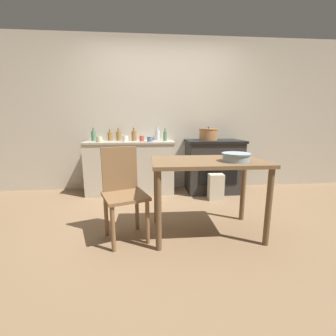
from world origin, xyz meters
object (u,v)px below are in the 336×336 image
object	(u,v)px
stock_pot	(208,134)
bottle_mid_left	(134,136)
mixing_bowl_large	(236,157)
bottle_center_left	(165,136)
cup_end_right	(125,139)
bottle_left	(110,136)
cup_mid_right	(99,139)
chair	(123,190)
bottle_center	(94,136)
bottle_far_left	(119,136)
flour_sack	(216,187)
stove	(213,166)
work_table	(208,172)
cup_right	(142,138)
bottle_center_right	(157,135)
cup_far_right	(150,139)

from	to	relation	value
stock_pot	bottle_mid_left	distance (m)	1.23
stock_pot	mixing_bowl_large	bearing A→B (deg)	-94.93
bottle_center_left	cup_end_right	world-z (taller)	bottle_center_left
bottle_left	cup_mid_right	xyz separation A→B (m)	(-0.12, -0.26, -0.03)
chair	bottle_center	bearing A→B (deg)	90.97
bottle_far_left	cup_end_right	world-z (taller)	bottle_far_left
flour_sack	chair	bearing A→B (deg)	-140.97
stove	work_table	bearing A→B (deg)	-108.34
bottle_center	mixing_bowl_large	bearing A→B (deg)	-44.60
bottle_far_left	bottle_mid_left	bearing A→B (deg)	-7.67
bottle_left	bottle_mid_left	bearing A→B (deg)	-6.27
bottle_left	bottle_center	bearing A→B (deg)	-171.09
cup_right	cup_end_right	xyz separation A→B (m)	(-0.27, 0.00, -0.00)
stock_pot	bottle_mid_left	world-z (taller)	stock_pot
flour_sack	bottle_center_left	world-z (taller)	bottle_center_left
bottle_center	cup_mid_right	size ratio (longest dim) A/B	2.41
flour_sack	cup_right	bearing A→B (deg)	158.09
mixing_bowl_large	bottle_mid_left	size ratio (longest dim) A/B	1.29
mixing_bowl_large	bottle_center_left	bearing A→B (deg)	109.26
stove	bottle_far_left	distance (m)	1.67
stock_pot	cup_end_right	xyz separation A→B (m)	(-1.35, 0.01, -0.07)
stock_pot	bottle_center_right	bearing A→B (deg)	164.83
stove	bottle_center_left	distance (m)	0.95
bottle_center_right	cup_mid_right	xyz separation A→B (m)	(-0.91, -0.29, -0.05)
bottle_left	cup_end_right	bearing A→B (deg)	-34.38
stove	bottle_far_left	xyz separation A→B (m)	(-1.58, 0.18, 0.50)
mixing_bowl_large	bottle_center	world-z (taller)	bottle_center
bottle_center_left	cup_end_right	xyz separation A→B (m)	(-0.64, -0.06, -0.04)
stove	bottle_mid_left	size ratio (longest dim) A/B	4.27
cup_right	bottle_mid_left	bearing A→B (deg)	133.48
flour_sack	mixing_bowl_large	bearing A→B (deg)	-98.18
flour_sack	cup_right	xyz separation A→B (m)	(-1.11, 0.45, 0.71)
work_table	stock_pot	world-z (taller)	stock_pot
cup_far_right	cup_end_right	bearing A→B (deg)	171.25
bottle_center_right	cup_right	size ratio (longest dim) A/B	2.53
work_table	mixing_bowl_large	bearing A→B (deg)	-23.35
stove	bottle_left	distance (m)	1.80
chair	cup_far_right	xyz separation A→B (m)	(0.28, 1.41, 0.40)
flour_sack	cup_end_right	xyz separation A→B (m)	(-1.38, 0.45, 0.71)
mixing_bowl_large	bottle_mid_left	world-z (taller)	bottle_mid_left
stock_pot	cup_mid_right	bearing A→B (deg)	-177.69
bottle_center_left	bottle_center	xyz separation A→B (m)	(-1.17, 0.08, 0.00)
bottle_center_right	cup_end_right	bearing A→B (deg)	-157.88
work_table	bottle_center_right	world-z (taller)	bottle_center_right
bottle_center_right	cup_mid_right	bearing A→B (deg)	-162.13
stock_pot	bottle_left	bearing A→B (deg)	173.20
mixing_bowl_large	bottle_center	bearing A→B (deg)	135.40
bottle_center_left	cup_end_right	distance (m)	0.65
stove	bottle_center	world-z (taller)	bottle_center
bottle_left	cup_mid_right	world-z (taller)	bottle_left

